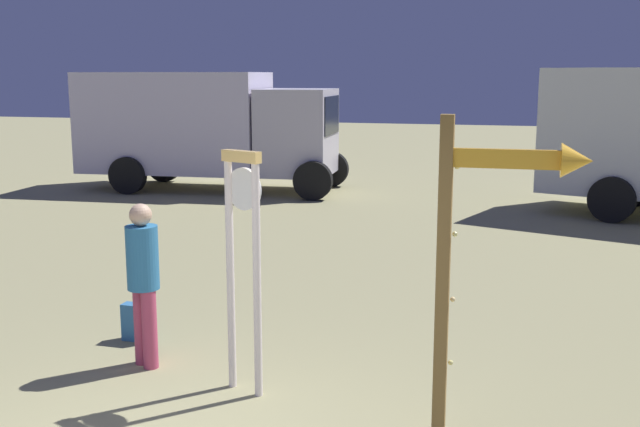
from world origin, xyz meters
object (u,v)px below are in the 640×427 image
at_px(standing_clock, 243,249).
at_px(backpack, 138,322).
at_px(arrow_sign, 490,230).
at_px(box_truck_far, 203,125).
at_px(person_near_clock, 143,277).

xyz_separation_m(standing_clock, backpack, (-1.61, 0.92, -1.13)).
height_order(arrow_sign, box_truck_far, box_truck_far).
xyz_separation_m(standing_clock, person_near_clock, (-1.17, 0.29, -0.41)).
bearing_deg(box_truck_far, person_near_clock, -68.19).
xyz_separation_m(standing_clock, arrow_sign, (2.14, -0.42, 0.38)).
xyz_separation_m(backpack, box_truck_far, (-3.92, 10.28, 1.40)).
bearing_deg(box_truck_far, standing_clock, -63.71).
distance_m(backpack, box_truck_far, 11.09).
bearing_deg(backpack, arrow_sign, -19.67).
relative_size(standing_clock, arrow_sign, 0.86).
bearing_deg(box_truck_far, backpack, -69.12).
bearing_deg(standing_clock, backpack, 150.32).
bearing_deg(person_near_clock, arrow_sign, -12.16).
height_order(standing_clock, person_near_clock, standing_clock).
bearing_deg(standing_clock, box_truck_far, 116.29).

